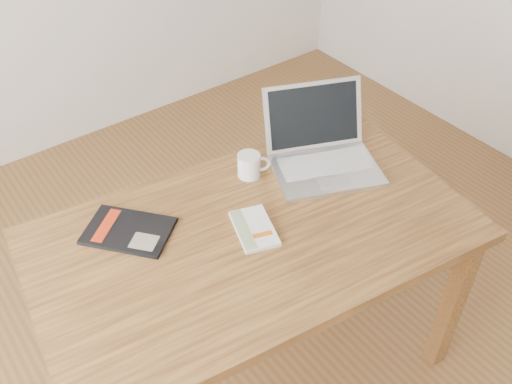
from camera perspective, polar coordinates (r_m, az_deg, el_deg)
room at (r=1.42m, az=0.58°, el=11.18°), size 4.04×4.04×2.70m
desk at (r=1.92m, az=-0.13°, el=-5.81°), size 1.52×0.99×0.75m
white_guidebook at (r=1.85m, az=-0.18°, el=-3.68°), size 0.17×0.22×0.02m
black_guidebook at (r=1.89m, az=-12.64°, el=-3.81°), size 0.31×0.33×0.01m
laptop at (r=2.11m, az=6.60°, el=4.14°), size 0.49×0.47×0.25m
coffee_mug at (r=2.04m, az=-0.63°, el=2.73°), size 0.11×0.08×0.09m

